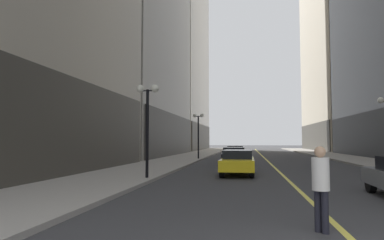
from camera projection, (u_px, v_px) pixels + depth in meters
The scene contains 11 objects.
ground_plane at pixel (263, 157), 38.05m from camera, with size 200.00×200.00×0.00m, color #38383A.
sidewalk_left at pixel (193, 155), 39.39m from camera, with size 4.50×78.00×0.15m, color #9E9991.
sidewalk_right at pixel (339, 157), 36.72m from camera, with size 4.50×78.00×0.15m, color #9E9991.
lane_centre_stripe at pixel (263, 157), 38.05m from camera, with size 0.16×70.00×0.01m, color #E5D64C.
building_left_far at pixel (177, 14), 66.92m from camera, with size 10.16×26.00×55.23m.
car_yellow at pixel (238, 161), 17.96m from camera, with size 1.77×4.70×1.32m.
car_black at pixel (234, 155), 25.85m from camera, with size 1.99×4.56×1.32m.
car_red at pixel (235, 152), 33.76m from camera, with size 1.75×4.54×1.32m.
pedestrian_in_white_shirt at pixel (321, 182), 6.60m from camera, with size 0.48×0.48×1.71m.
street_lamp_left_near at pixel (147, 110), 15.24m from camera, with size 1.06×0.36×4.43m.
street_lamp_left_far at pixel (198, 126), 31.42m from camera, with size 1.06×0.36×4.43m.
Camera 1 is at (-1.90, -4.07, 1.82)m, focal length 30.85 mm.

